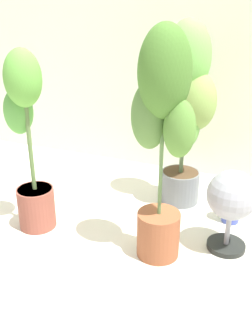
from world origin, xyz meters
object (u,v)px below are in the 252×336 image
floor_fan (232,199)px  nutrient_bottle (232,203)px  potted_plant_front_left (28,141)px  potted_plant_front_right (161,131)px  potted_plant_back_right (186,103)px

floor_fan → nutrient_bottle: floor_fan is taller
floor_fan → nutrient_bottle: bearing=61.4°
potted_plant_front_left → floor_fan: 0.98m
potted_plant_front_right → floor_fan: bearing=29.3°
potted_plant_back_right → potted_plant_front_left: (-0.63, -0.53, -0.12)m
potted_plant_back_right → potted_plant_front_right: bearing=-86.4°
floor_fan → potted_plant_front_left: bearing=157.2°
potted_plant_front_right → potted_plant_back_right: size_ratio=1.01×
potted_plant_front_right → floor_fan: (0.29, 0.16, -0.33)m
potted_plant_back_right → nutrient_bottle: size_ratio=4.35×
floor_fan → potted_plant_back_right: bearing=98.8°
potted_plant_front_right → floor_fan: size_ratio=2.56×
potted_plant_back_right → nutrient_bottle: (0.31, -0.11, -0.47)m
potted_plant_front_left → floor_fan: potted_plant_front_left is taller
floor_fan → nutrient_bottle: (-0.02, 0.25, -0.16)m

